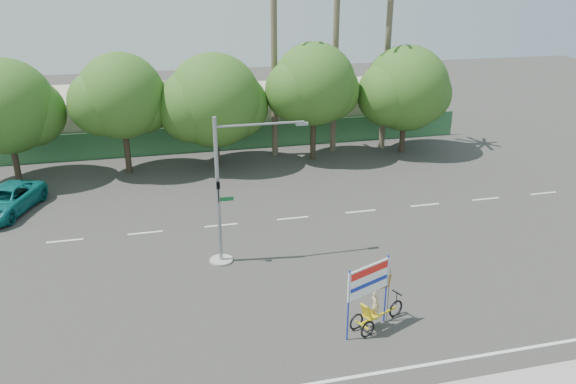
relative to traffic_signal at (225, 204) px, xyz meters
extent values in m
plane|color=#33302D|center=(2.20, -3.98, -2.92)|extent=(120.00, 120.00, 0.00)
cube|color=#336B3D|center=(2.20, 17.52, -1.92)|extent=(38.00, 0.08, 2.00)
cube|color=#BEB597|center=(-7.80, 22.02, -0.92)|extent=(12.00, 8.00, 4.00)
cube|color=#BEB597|center=(10.20, 22.02, -1.12)|extent=(14.00, 8.00, 3.60)
cylinder|color=#473828|center=(-11.80, 14.02, -1.16)|extent=(0.40, 0.40, 3.52)
sphere|color=#1E5418|center=(-11.80, 14.02, 2.04)|extent=(6.00, 6.00, 6.00)
sphere|color=#1E5418|center=(-10.45, 14.32, 1.48)|extent=(4.32, 4.32, 4.32)
cylinder|color=#473828|center=(-4.80, 14.02, -1.05)|extent=(0.40, 0.40, 3.74)
sphere|color=#1E5418|center=(-4.80, 14.02, 2.35)|extent=(5.60, 5.60, 5.60)
sphere|color=#1E5418|center=(-3.54, 14.32, 1.76)|extent=(4.03, 4.03, 4.03)
sphere|color=#1E5418|center=(-6.06, 13.77, 2.01)|extent=(4.26, 4.26, 4.26)
cylinder|color=#473828|center=(1.20, 14.02, -1.27)|extent=(0.40, 0.40, 3.30)
sphere|color=#1E5418|center=(1.20, 14.02, 1.73)|extent=(6.40, 6.40, 6.40)
sphere|color=#1E5418|center=(2.64, 14.32, 1.21)|extent=(4.61, 4.61, 4.61)
sphere|color=#1E5418|center=(-0.24, 13.77, 1.43)|extent=(4.86, 4.86, 4.86)
cylinder|color=#473828|center=(8.20, 14.02, -0.98)|extent=(0.40, 0.40, 3.87)
sphere|color=#1E5418|center=(8.20, 14.02, 2.54)|extent=(5.80, 5.80, 5.80)
sphere|color=#1E5418|center=(9.50, 14.32, 1.92)|extent=(4.18, 4.18, 4.18)
sphere|color=#1E5418|center=(6.89, 13.77, 2.19)|extent=(4.41, 4.41, 4.41)
cylinder|color=#473828|center=(15.20, 14.02, -1.20)|extent=(0.40, 0.40, 3.43)
sphere|color=#1E5418|center=(15.20, 14.02, 1.92)|extent=(6.20, 6.20, 6.20)
sphere|color=#1E5418|center=(16.59, 14.32, 1.37)|extent=(4.46, 4.46, 4.46)
sphere|color=#1E5418|center=(13.80, 13.77, 1.61)|extent=(4.71, 4.71, 4.71)
cylinder|color=#70604C|center=(10.20, 15.52, 5.58)|extent=(0.44, 0.44, 17.00)
cylinder|color=#70604C|center=(14.20, 15.52, 4.58)|extent=(0.44, 0.44, 15.00)
cylinder|color=#70604C|center=(5.70, 15.52, 4.08)|extent=(0.44, 0.44, 14.00)
cylinder|color=gray|center=(-0.30, 0.02, -2.87)|extent=(1.10, 1.10, 0.10)
cylinder|color=gray|center=(-0.30, 0.02, 0.58)|extent=(0.18, 0.18, 7.00)
cylinder|color=gray|center=(1.70, 0.02, 3.63)|extent=(4.00, 0.10, 0.10)
cube|color=gray|center=(3.60, 0.02, 3.53)|extent=(0.55, 0.20, 0.12)
imported|color=black|center=(-0.30, -0.20, 0.68)|extent=(0.16, 0.20, 1.00)
cube|color=#14662D|center=(0.05, 0.02, 0.23)|extent=(0.70, 0.04, 0.18)
torus|color=black|center=(5.89, -6.12, -2.59)|extent=(0.71, 0.37, 0.74)
torus|color=black|center=(4.07, -6.57, -2.61)|extent=(0.66, 0.34, 0.69)
torus|color=black|center=(4.31, -7.13, -2.61)|extent=(0.66, 0.34, 0.69)
cube|color=gold|center=(5.04, -6.48, -2.53)|extent=(1.72, 0.79, 0.07)
cube|color=gold|center=(4.19, -6.85, -2.59)|extent=(0.32, 0.63, 0.05)
cube|color=gold|center=(4.64, -6.66, -2.38)|extent=(0.68, 0.63, 0.07)
cube|color=gold|center=(4.37, -6.77, -2.07)|extent=(0.41, 0.52, 0.59)
cylinder|color=black|center=(5.89, -6.12, -2.16)|extent=(0.04, 0.04, 0.60)
cube|color=black|center=(5.89, -6.12, -1.86)|extent=(0.23, 0.47, 0.04)
imported|color=#CCB284|center=(4.79, -6.59, -1.96)|extent=(0.43, 0.50, 1.17)
cylinder|color=#1629AC|center=(3.49, -7.15, -1.45)|extent=(0.08, 0.08, 2.94)
cylinder|color=#1629AC|center=(5.29, -6.38, -1.45)|extent=(0.08, 0.08, 2.94)
cube|color=white|center=(4.39, -6.76, -0.69)|extent=(1.92, 0.87, 1.20)
cube|color=red|center=(4.41, -6.80, -0.31)|extent=(1.70, 0.75, 0.28)
cube|color=#1629AC|center=(4.41, -6.80, -0.85)|extent=(1.70, 0.75, 0.15)
cylinder|color=black|center=(5.44, -6.31, -1.78)|extent=(0.03, 0.03, 2.28)
cube|color=red|center=(5.09, -6.46, -1.07)|extent=(0.89, 0.40, 0.71)
imported|color=#0F6C6E|center=(-11.41, 8.55, -2.16)|extent=(4.17, 5.97, 1.51)
camera|label=1|loc=(-2.73, -23.60, 9.94)|focal=35.00mm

